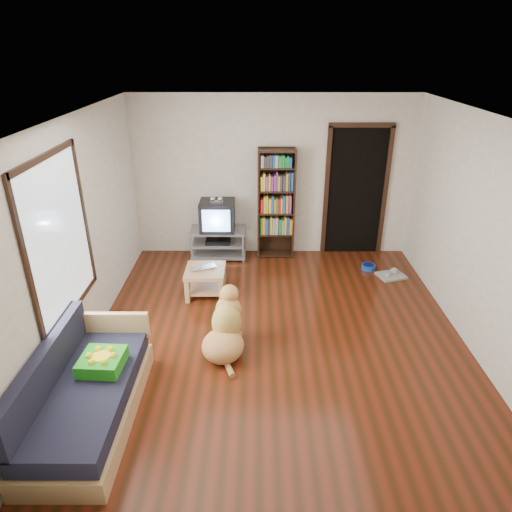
{
  "coord_description": "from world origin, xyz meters",
  "views": [
    {
      "loc": [
        -0.25,
        -4.69,
        3.28
      ],
      "look_at": [
        -0.27,
        0.37,
        0.9
      ],
      "focal_mm": 32.0,
      "sensor_mm": 36.0,
      "label": 1
    }
  ],
  "objects_px": {
    "green_cushion": "(102,362)",
    "crt_tv": "(217,215)",
    "laptop": "(205,269)",
    "tv_stand": "(218,242)",
    "coffee_table": "(205,277)",
    "dog_bowl": "(368,267)",
    "grey_rag": "(391,276)",
    "sofa": "(85,396)",
    "dog": "(226,329)",
    "bookshelf": "(276,198)"
  },
  "relations": [
    {
      "from": "green_cushion",
      "to": "crt_tv",
      "type": "xyz_separation_m",
      "value": [
        0.85,
        3.42,
        0.26
      ]
    },
    {
      "from": "laptop",
      "to": "tv_stand",
      "type": "xyz_separation_m",
      "value": [
        0.08,
        1.28,
        -0.14
      ]
    },
    {
      "from": "crt_tv",
      "to": "coffee_table",
      "type": "height_order",
      "value": "crt_tv"
    },
    {
      "from": "dog_bowl",
      "to": "coffee_table",
      "type": "bearing_deg",
      "value": -162.41
    },
    {
      "from": "grey_rag",
      "to": "crt_tv",
      "type": "xyz_separation_m",
      "value": [
        -2.72,
        0.73,
        0.73
      ]
    },
    {
      "from": "tv_stand",
      "to": "sofa",
      "type": "distance_m",
      "value": 3.76
    },
    {
      "from": "dog",
      "to": "laptop",
      "type": "bearing_deg",
      "value": 106.08
    },
    {
      "from": "green_cushion",
      "to": "crt_tv",
      "type": "bearing_deg",
      "value": 79.43
    },
    {
      "from": "laptop",
      "to": "grey_rag",
      "type": "xyz_separation_m",
      "value": [
        2.8,
        0.57,
        -0.4
      ]
    },
    {
      "from": "dog_bowl",
      "to": "tv_stand",
      "type": "relative_size",
      "value": 0.24
    },
    {
      "from": "grey_rag",
      "to": "coffee_table",
      "type": "height_order",
      "value": "coffee_table"
    },
    {
      "from": "green_cushion",
      "to": "dog",
      "type": "xyz_separation_m",
      "value": [
        1.13,
        0.85,
        -0.2
      ]
    },
    {
      "from": "tv_stand",
      "to": "coffee_table",
      "type": "distance_m",
      "value": 1.25
    },
    {
      "from": "grey_rag",
      "to": "crt_tv",
      "type": "bearing_deg",
      "value": 165.04
    },
    {
      "from": "tv_stand",
      "to": "dog_bowl",
      "type": "bearing_deg",
      "value": -10.64
    },
    {
      "from": "dog",
      "to": "green_cushion",
      "type": "bearing_deg",
      "value": -143.27
    },
    {
      "from": "sofa",
      "to": "coffee_table",
      "type": "bearing_deg",
      "value": 69.53
    },
    {
      "from": "grey_rag",
      "to": "sofa",
      "type": "height_order",
      "value": "sofa"
    },
    {
      "from": "crt_tv",
      "to": "coffee_table",
      "type": "distance_m",
      "value": 1.35
    },
    {
      "from": "tv_stand",
      "to": "crt_tv",
      "type": "relative_size",
      "value": 1.55
    },
    {
      "from": "dog_bowl",
      "to": "coffee_table",
      "type": "xyz_separation_m",
      "value": [
        -2.5,
        -0.79,
        0.24
      ]
    },
    {
      "from": "laptop",
      "to": "dog_bowl",
      "type": "xyz_separation_m",
      "value": [
        2.5,
        0.82,
        -0.37
      ]
    },
    {
      "from": "green_cushion",
      "to": "laptop",
      "type": "bearing_deg",
      "value": 73.55
    },
    {
      "from": "dog_bowl",
      "to": "bookshelf",
      "type": "relative_size",
      "value": 0.12
    },
    {
      "from": "dog_bowl",
      "to": "laptop",
      "type": "bearing_deg",
      "value": -161.78
    },
    {
      "from": "coffee_table",
      "to": "sofa",
      "type": "bearing_deg",
      "value": -110.47
    },
    {
      "from": "dog_bowl",
      "to": "bookshelf",
      "type": "bearing_deg",
      "value": 159.51
    },
    {
      "from": "coffee_table",
      "to": "green_cushion",
      "type": "bearing_deg",
      "value": -109.58
    },
    {
      "from": "dog_bowl",
      "to": "dog",
      "type": "distance_m",
      "value": 3.0
    },
    {
      "from": "dog_bowl",
      "to": "sofa",
      "type": "xyz_separation_m",
      "value": [
        -3.39,
        -3.18,
        0.22
      ]
    },
    {
      "from": "grey_rag",
      "to": "green_cushion",
      "type": "bearing_deg",
      "value": -142.9
    },
    {
      "from": "laptop",
      "to": "crt_tv",
      "type": "bearing_deg",
      "value": 62.24
    },
    {
      "from": "tv_stand",
      "to": "dog",
      "type": "relative_size",
      "value": 0.95
    },
    {
      "from": "green_cushion",
      "to": "coffee_table",
      "type": "height_order",
      "value": "green_cushion"
    },
    {
      "from": "green_cushion",
      "to": "dog",
      "type": "relative_size",
      "value": 0.42
    },
    {
      "from": "coffee_table",
      "to": "dog_bowl",
      "type": "bearing_deg",
      "value": 17.59
    },
    {
      "from": "bookshelf",
      "to": "grey_rag",
      "type": "bearing_deg",
      "value": -24.31
    },
    {
      "from": "laptop",
      "to": "dog",
      "type": "relative_size",
      "value": 0.37
    },
    {
      "from": "crt_tv",
      "to": "dog_bowl",
      "type": "bearing_deg",
      "value": -11.14
    },
    {
      "from": "laptop",
      "to": "bookshelf",
      "type": "relative_size",
      "value": 0.19
    },
    {
      "from": "tv_stand",
      "to": "sofa",
      "type": "height_order",
      "value": "sofa"
    },
    {
      "from": "green_cushion",
      "to": "grey_rag",
      "type": "bearing_deg",
      "value": 40.48
    },
    {
      "from": "laptop",
      "to": "bookshelf",
      "type": "bearing_deg",
      "value": 28.89
    },
    {
      "from": "laptop",
      "to": "tv_stand",
      "type": "bearing_deg",
      "value": 62.18
    },
    {
      "from": "laptop",
      "to": "coffee_table",
      "type": "height_order",
      "value": "laptop"
    },
    {
      "from": "green_cushion",
      "to": "tv_stand",
      "type": "height_order",
      "value": "green_cushion"
    },
    {
      "from": "green_cushion",
      "to": "bookshelf",
      "type": "distance_m",
      "value": 3.96
    },
    {
      "from": "green_cushion",
      "to": "sofa",
      "type": "bearing_deg",
      "value": -114.83
    },
    {
      "from": "green_cushion",
      "to": "dog_bowl",
      "type": "height_order",
      "value": "green_cushion"
    },
    {
      "from": "green_cushion",
      "to": "dog_bowl",
      "type": "xyz_separation_m",
      "value": [
        3.27,
        2.95,
        -0.45
      ]
    }
  ]
}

